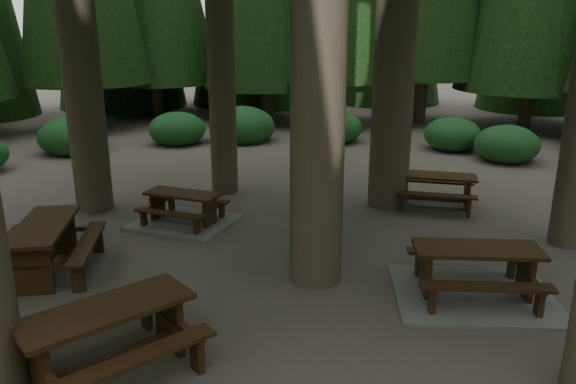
# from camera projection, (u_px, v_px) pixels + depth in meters

# --- Properties ---
(ground) EXTENTS (80.00, 80.00, 0.00)m
(ground) POSITION_uv_depth(u_px,v_px,m) (266.00, 282.00, 9.06)
(ground) COLOR #504841
(ground) RESTS_ON ground
(picnic_table_a) EXTENTS (2.39, 1.98, 0.81)m
(picnic_table_a) POSITION_uv_depth(u_px,v_px,m) (475.00, 280.00, 8.52)
(picnic_table_a) COLOR gray
(picnic_table_a) RESTS_ON ground
(picnic_table_b) EXTENTS (1.96, 2.27, 0.86)m
(picnic_table_b) POSITION_uv_depth(u_px,v_px,m) (45.00, 241.00, 9.25)
(picnic_table_b) COLOR black
(picnic_table_b) RESTS_ON ground
(picnic_table_c) EXTENTS (2.39, 2.16, 0.67)m
(picnic_table_c) POSITION_uv_depth(u_px,v_px,m) (183.00, 214.00, 11.64)
(picnic_table_c) COLOR gray
(picnic_table_c) RESTS_ON ground
(picnic_table_d) EXTENTS (1.92, 1.65, 0.74)m
(picnic_table_d) POSITION_uv_depth(u_px,v_px,m) (437.00, 185.00, 12.67)
(picnic_table_d) COLOR black
(picnic_table_d) RESTS_ON ground
(picnic_table_e) EXTENTS (2.54, 2.53, 0.86)m
(picnic_table_e) POSITION_uv_depth(u_px,v_px,m) (108.00, 329.00, 6.59)
(picnic_table_e) COLOR black
(picnic_table_e) RESTS_ON ground
(shrub_ring) EXTENTS (23.86, 24.64, 1.49)m
(shrub_ring) POSITION_uv_depth(u_px,v_px,m) (310.00, 243.00, 9.62)
(shrub_ring) COLOR #1B4F23
(shrub_ring) RESTS_ON ground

